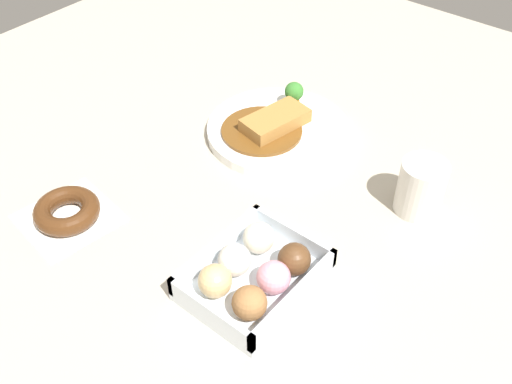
% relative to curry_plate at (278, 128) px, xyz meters
% --- Properties ---
extents(ground_plane, '(1.60, 1.60, 0.00)m').
position_rel_curry_plate_xyz_m(ground_plane, '(0.15, 0.08, -0.01)').
color(ground_plane, '#B2A893').
extents(curry_plate, '(0.25, 0.25, 0.07)m').
position_rel_curry_plate_xyz_m(curry_plate, '(0.00, 0.00, 0.00)').
color(curry_plate, white).
rests_on(curry_plate, ground_plane).
extents(donut_box, '(0.18, 0.14, 0.06)m').
position_rel_curry_plate_xyz_m(donut_box, '(0.29, 0.18, 0.01)').
color(donut_box, silver).
rests_on(donut_box, ground_plane).
extents(chocolate_ring_donut, '(0.15, 0.15, 0.03)m').
position_rel_curry_plate_xyz_m(chocolate_ring_donut, '(0.37, -0.12, 0.00)').
color(chocolate_ring_donut, white).
rests_on(chocolate_ring_donut, ground_plane).
extents(coffee_mug, '(0.07, 0.07, 0.09)m').
position_rel_curry_plate_xyz_m(coffee_mug, '(0.01, 0.28, 0.03)').
color(coffee_mug, silver).
rests_on(coffee_mug, ground_plane).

